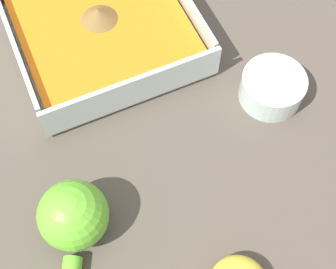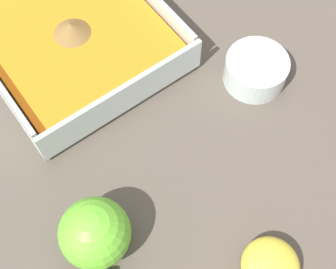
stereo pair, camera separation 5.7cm
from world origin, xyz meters
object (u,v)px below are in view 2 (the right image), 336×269
spice_bowl (255,71)px  lemon_half (270,266)px  lemon_squeezer (96,244)px  square_dish (77,44)px

spice_bowl → lemon_half: (-0.16, -0.20, -0.00)m
spice_bowl → lemon_squeezer: lemon_squeezer is taller
square_dish → lemon_squeezer: bearing=-116.7°
lemon_half → square_dish: bearing=91.9°
square_dish → spice_bowl: size_ratio=2.88×
spice_bowl → lemon_squeezer: size_ratio=0.42×
square_dish → lemon_half: bearing=-88.1°
lemon_squeezer → lemon_half: 0.19m
lemon_squeezer → lemon_half: lemon_squeezer is taller
spice_bowl → lemon_squeezer: 0.31m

